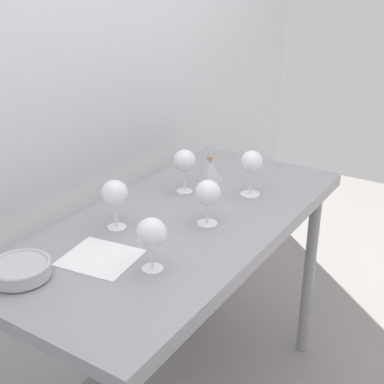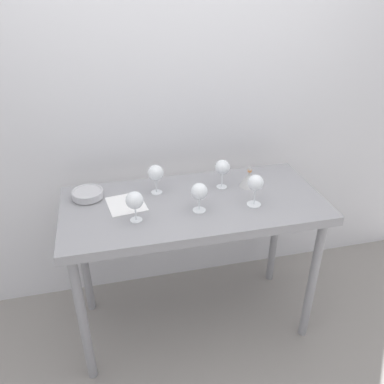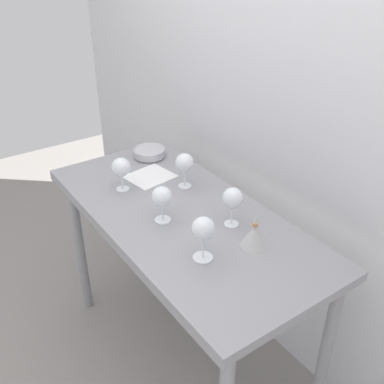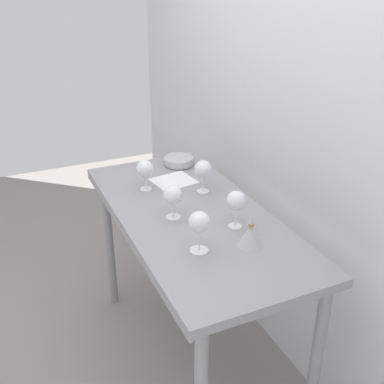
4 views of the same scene
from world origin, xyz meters
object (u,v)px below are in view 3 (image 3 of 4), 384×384
object	(u,v)px
wine_glass_near_right	(203,230)
tasting_bowl	(149,152)
wine_glass_near_left	(121,168)
decanter_funnel	(254,235)
wine_glass_near_center	(162,198)
tasting_sheet_upper	(150,176)
wine_glass_far_right	(233,199)
wine_glass_far_left	(185,164)

from	to	relation	value
wine_glass_near_right	tasting_bowl	xyz separation A→B (m)	(-0.85, 0.27, -0.10)
wine_glass_near_left	decanter_funnel	distance (m)	0.70
wine_glass_near_center	tasting_bowl	size ratio (longest dim) A/B	0.93
wine_glass_near_left	wine_glass_near_center	world-z (taller)	wine_glass_near_left
tasting_sheet_upper	tasting_bowl	distance (m)	0.23
wine_glass_far_right	tasting_sheet_upper	size ratio (longest dim) A/B	0.81
wine_glass_far_left	decanter_funnel	size ratio (longest dim) A/B	1.24
wine_glass_near_left	wine_glass_far_left	size ratio (longest dim) A/B	0.95
tasting_sheet_upper	wine_glass_far_left	bearing A→B (deg)	17.86
wine_glass_near_center	decanter_funnel	distance (m)	0.40
wine_glass_far_left	wine_glass_near_center	xyz separation A→B (m)	(0.18, -0.24, -0.01)
wine_glass_near_right	wine_glass_near_center	size ratio (longest dim) A/B	1.11
wine_glass_near_center	wine_glass_near_right	bearing A→B (deg)	-1.95
decanter_funnel	wine_glass_far_left	bearing A→B (deg)	175.56
wine_glass_near_left	wine_glass_far_right	bearing A→B (deg)	24.17
wine_glass_far_right	wine_glass_near_center	distance (m)	0.28
wine_glass_far_left	tasting_sheet_upper	xyz separation A→B (m)	(-0.18, -0.09, -0.12)
wine_glass_near_left	tasting_bowl	world-z (taller)	wine_glass_near_left
tasting_bowl	wine_glass_near_left	bearing A→B (deg)	-50.31
wine_glass_near_right	wine_glass_near_left	bearing A→B (deg)	-179.44
wine_glass_far_right	wine_glass_near_right	bearing A→B (deg)	-64.09
wine_glass_far_right	decanter_funnel	xyz separation A→B (m)	(0.16, -0.02, -0.08)
wine_glass_far_right	wine_glass_far_left	world-z (taller)	wine_glass_far_right
wine_glass_far_right	wine_glass_near_left	distance (m)	0.56
wine_glass_near_left	tasting_sheet_upper	bearing A→B (deg)	101.84
decanter_funnel	wine_glass_near_right	bearing A→B (deg)	-102.95
wine_glass_near_right	tasting_sheet_upper	size ratio (longest dim) A/B	0.83
wine_glass_near_right	wine_glass_near_center	distance (m)	0.30
wine_glass_far_left	tasting_sheet_upper	size ratio (longest dim) A/B	0.80
wine_glass_near_center	wine_glass_far_left	bearing A→B (deg)	128.02
wine_glass_far_left	decanter_funnel	xyz separation A→B (m)	(0.53, -0.04, -0.07)
wine_glass_far_right	tasting_bowl	world-z (taller)	wine_glass_far_right
wine_glass_far_left	wine_glass_near_center	bearing A→B (deg)	-51.98
wine_glass_near_right	tasting_sheet_upper	distance (m)	0.69
wine_glass_far_right	tasting_bowl	bearing A→B (deg)	176.34
wine_glass_far_left	wine_glass_near_right	bearing A→B (deg)	-27.15
wine_glass_far_right	wine_glass_near_right	xyz separation A→B (m)	(0.11, -0.22, 0.00)
wine_glass_near_center	tasting_sheet_upper	world-z (taller)	wine_glass_near_center
wine_glass_near_left	wine_glass_near_center	distance (m)	0.33
wine_glass_near_center	tasting_sheet_upper	distance (m)	0.41
wine_glass_far_left	tasting_bowl	bearing A→B (deg)	176.10
wine_glass_far_left	decanter_funnel	world-z (taller)	wine_glass_far_left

